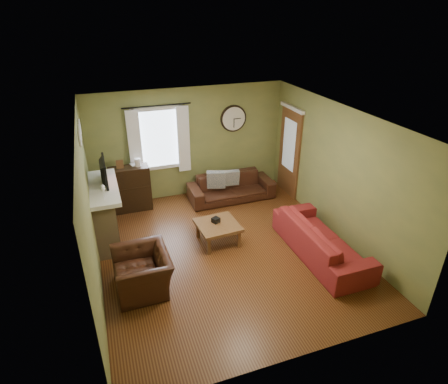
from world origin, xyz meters
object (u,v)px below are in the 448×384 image
object	(u,v)px
bookshelf	(131,189)
sofa_red	(321,239)
coffee_table	(218,233)
armchair	(143,271)
sofa_brown	(231,187)

from	to	relation	value
bookshelf	sofa_red	bearing A→B (deg)	-43.41
sofa_red	coffee_table	bearing A→B (deg)	58.51
armchair	coffee_table	size ratio (longest dim) A/B	1.30
sofa_brown	armchair	bearing A→B (deg)	-134.63
sofa_red	coffee_table	size ratio (longest dim) A/B	2.93
sofa_brown	sofa_red	size ratio (longest dim) A/B	0.89
sofa_red	coffee_table	distance (m)	1.98
bookshelf	armchair	size ratio (longest dim) A/B	1.03
armchair	bookshelf	bearing A→B (deg)	175.44
sofa_red	coffee_table	world-z (taller)	sofa_red
coffee_table	bookshelf	bearing A→B (deg)	126.73
sofa_brown	armchair	xyz separation A→B (m)	(-2.47, -2.51, 0.03)
armchair	coffee_table	xyz separation A→B (m)	(1.58, 0.86, -0.12)
bookshelf	armchair	xyz separation A→B (m)	(-0.16, -2.76, -0.19)
bookshelf	sofa_brown	distance (m)	2.34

